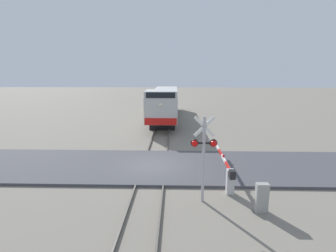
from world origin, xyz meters
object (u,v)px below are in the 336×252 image
locomotive (165,102)px  crossing_gate (227,171)px  crossing_signal (204,150)px  utility_cabinet (262,198)px

locomotive → crossing_gate: bearing=-78.3°
locomotive → crossing_gate: size_ratio=2.92×
locomotive → crossing_signal: size_ratio=4.64×
crossing_signal → crossing_gate: bearing=49.5°
crossing_gate → utility_cabinet: 2.72m
crossing_signal → crossing_gate: size_ratio=0.63×
crossing_signal → crossing_gate: crossing_signal is taller
crossing_gate → crossing_signal: bearing=-130.5°
locomotive → utility_cabinet: 22.57m
crossing_signal → locomotive: bearing=97.1°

